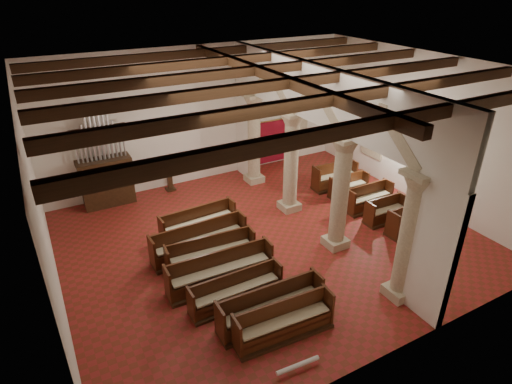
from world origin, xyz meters
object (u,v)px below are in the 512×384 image
object	(u,v)px
lectern	(170,181)
processional_banner	(292,163)
pipe_organ	(105,174)
aisle_pew_0	(411,223)
nave_pew_0	(284,325)

from	to	relation	value
lectern	processional_banner	bearing A→B (deg)	-16.37
pipe_organ	aisle_pew_0	bearing A→B (deg)	-39.00
lectern	nave_pew_0	world-z (taller)	lectern
lectern	pipe_organ	bearing A→B (deg)	179.67
lectern	processional_banner	size ratio (longest dim) A/B	0.47
processional_banner	aisle_pew_0	bearing A→B (deg)	-69.87
pipe_organ	aisle_pew_0	distance (m)	12.08
lectern	nave_pew_0	bearing A→B (deg)	-91.06
aisle_pew_0	nave_pew_0	bearing A→B (deg)	-165.17
nave_pew_0	pipe_organ	bearing A→B (deg)	107.23
lectern	processional_banner	distance (m)	5.58
pipe_organ	processional_banner	world-z (taller)	pipe_organ
pipe_organ	processional_banner	size ratio (longest dim) A/B	1.86
processional_banner	aisle_pew_0	world-z (taller)	processional_banner
pipe_organ	lectern	size ratio (longest dim) A/B	3.96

